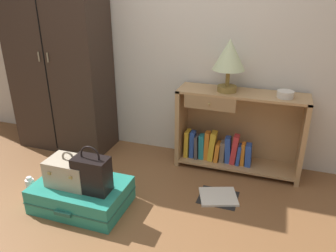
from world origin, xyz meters
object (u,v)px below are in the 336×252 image
at_px(wardrobe, 59,52).
at_px(bowl, 285,94).
at_px(table_lamp, 229,57).
at_px(suitcase_large, 82,195).
at_px(train_case, 70,171).
at_px(open_book_on_floor, 218,197).
at_px(bookshelf, 233,133).
at_px(bottle, 31,188).
at_px(handbag, 92,174).

relative_size(wardrobe, bowl, 14.77).
relative_size(table_lamp, bowl, 3.36).
xyz_separation_m(suitcase_large, train_case, (-0.07, -0.01, 0.21)).
xyz_separation_m(wardrobe, bowl, (2.18, 0.02, -0.22)).
bearing_deg(wardrobe, open_book_on_floor, -15.17).
bearing_deg(bowl, open_book_on_floor, -129.99).
height_order(table_lamp, suitcase_large, table_lamp).
bearing_deg(bowl, table_lamp, 178.12).
bearing_deg(bowl, suitcase_large, -146.27).
distance_m(suitcase_large, train_case, 0.22).
xyz_separation_m(bowl, suitcase_large, (-1.43, -0.96, -0.69)).
bearing_deg(table_lamp, bookshelf, 21.15).
bearing_deg(train_case, bowl, 32.79).
distance_m(wardrobe, bowl, 2.19).
relative_size(suitcase_large, open_book_on_floor, 1.95).
distance_m(table_lamp, bottle, 1.99).
bearing_deg(open_book_on_floor, bowl, 50.01).
height_order(train_case, bottle, train_case).
height_order(suitcase_large, train_case, train_case).
height_order(bowl, suitcase_large, bowl).
xyz_separation_m(train_case, open_book_on_floor, (1.09, 0.47, -0.30)).
xyz_separation_m(table_lamp, train_case, (-1.02, -0.99, -0.76)).
relative_size(train_case, bottle, 1.65).
bearing_deg(handbag, train_case, 171.41).
xyz_separation_m(table_lamp, bowl, (0.49, -0.02, -0.28)).
relative_size(wardrobe, bookshelf, 1.76).
height_order(bookshelf, bowl, bowl).
height_order(bowl, handbag, bowl).
height_order(bookshelf, open_book_on_floor, bookshelf).
distance_m(bottle, open_book_on_floor, 1.55).
distance_m(bookshelf, bowl, 0.60).
bearing_deg(open_book_on_floor, suitcase_large, -155.76).
distance_m(train_case, open_book_on_floor, 1.22).
relative_size(wardrobe, train_case, 6.04).
bearing_deg(bottle, table_lamp, 36.26).
height_order(bottle, open_book_on_floor, bottle).
relative_size(wardrobe, table_lamp, 4.40).
distance_m(table_lamp, open_book_on_floor, 1.18).
bearing_deg(bowl, bookshelf, 173.04).
height_order(wardrobe, bottle, wardrobe).
xyz_separation_m(wardrobe, train_case, (0.67, -0.95, -0.70)).
height_order(bookshelf, bottle, bookshelf).
bearing_deg(bowl, bottle, -151.90).
xyz_separation_m(bookshelf, bottle, (-1.48, -1.06, -0.26)).
relative_size(wardrobe, suitcase_large, 2.79).
height_order(bookshelf, handbag, bookshelf).
xyz_separation_m(handbag, bottle, (-0.60, -0.00, -0.25)).
relative_size(bookshelf, bottle, 5.64).
height_order(wardrobe, bookshelf, wardrobe).
relative_size(bowl, bottle, 0.67).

